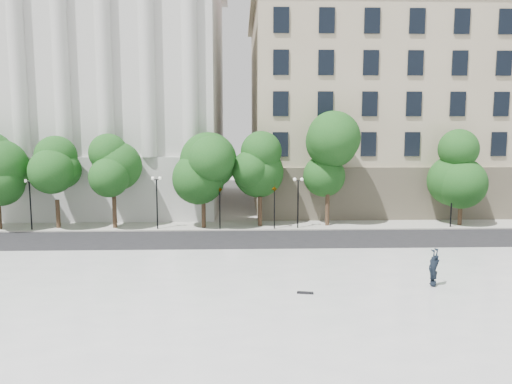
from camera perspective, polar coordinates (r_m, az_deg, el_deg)
ground at (r=20.94m, az=-2.77°, el=-17.17°), size 160.00×160.00×0.00m
plaza at (r=23.61m, az=-2.65°, el=-13.63°), size 44.00×22.00×0.45m
street at (r=38.03m, az=-2.34°, el=-5.73°), size 60.00×8.00×0.02m
far_sidewalk at (r=43.88m, az=-2.27°, el=-3.86°), size 60.00×4.00×0.12m
building_west at (r=60.28m, az=-18.93°, el=11.10°), size 31.50×27.65×25.60m
building_east at (r=61.21m, az=17.12°, el=9.48°), size 36.00×26.15×23.00m
traffic_light_west at (r=41.65m, az=-4.18°, el=0.63°), size 0.89×1.86×4.24m
traffic_light_east at (r=41.72m, az=2.13°, el=0.65°), size 0.39×1.82×4.23m
person_lying at (r=27.96m, az=19.57°, el=-9.59°), size 1.79×2.01×0.54m
skateboard at (r=25.49m, az=5.64°, el=-11.39°), size 0.84×0.36×0.08m
street_trees at (r=42.62m, az=-6.49°, el=2.47°), size 43.76×4.76×7.77m
lamp_posts at (r=42.01m, az=-2.57°, el=-0.29°), size 36.47×0.28×4.56m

